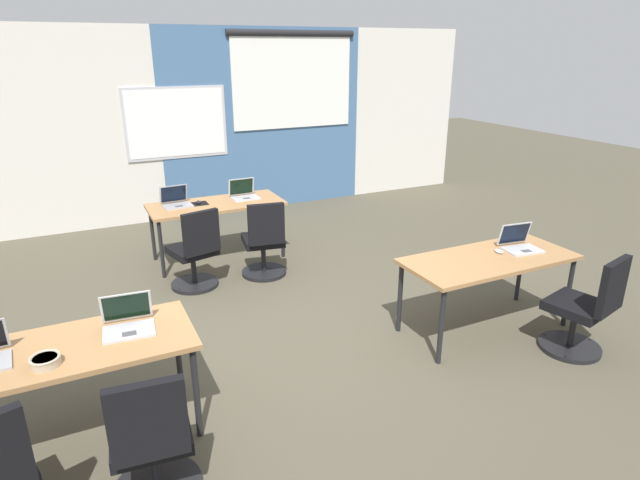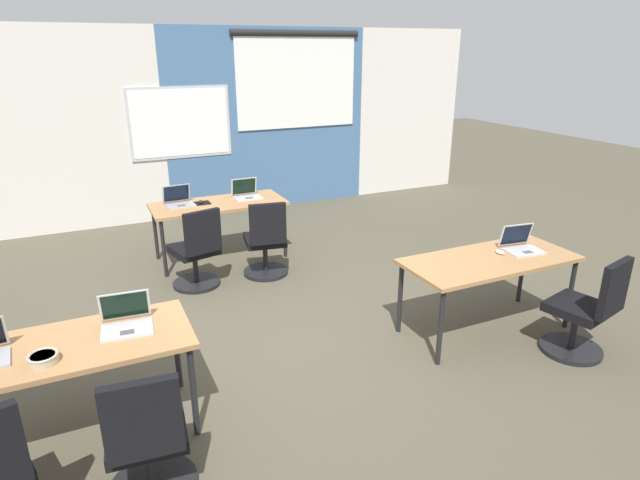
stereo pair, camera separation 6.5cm
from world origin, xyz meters
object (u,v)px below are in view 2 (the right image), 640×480
(mouse_far_left, at_px, (201,202))
(chair_far_left, at_px, (197,255))
(laptop_near_left_inner, at_px, (126,321))
(chair_near_right_end, at_px, (585,315))
(chair_far_right, at_px, (266,245))
(laptop_near_right_end, at_px, (521,245))
(mouse_near_right_end, at_px, (500,252))
(laptop_far_left, at_px, (179,201))
(laptop_far_right, at_px, (246,194))
(snack_bowl, at_px, (43,358))
(chair_near_left_inner, at_px, (148,446))
(desk_far_center, at_px, (219,207))
(desk_near_right, at_px, (490,264))
(desk_near_left, at_px, (63,354))

(mouse_far_left, bearing_deg, chair_far_left, -107.52)
(laptop_near_left_inner, bearing_deg, chair_near_right_end, -6.96)
(chair_far_right, relative_size, laptop_near_right_end, 2.54)
(mouse_near_right_end, height_order, laptop_far_left, laptop_far_left)
(laptop_far_right, bearing_deg, snack_bowl, -127.41)
(chair_far_right, height_order, mouse_near_right_end, chair_far_right)
(laptop_near_right_end, height_order, chair_far_left, laptop_near_right_end)
(laptop_far_left, distance_m, mouse_far_left, 0.26)
(laptop_near_right_end, relative_size, chair_near_left_inner, 0.39)
(chair_far_left, bearing_deg, chair_near_left_inner, 57.88)
(desk_far_center, height_order, laptop_far_left, laptop_far_left)
(desk_far_center, bearing_deg, laptop_near_left_inner, -116.24)
(desk_far_center, distance_m, chair_far_right, 0.88)
(mouse_far_left, bearing_deg, mouse_near_right_end, -53.21)
(desk_near_right, bearing_deg, mouse_far_left, 124.32)
(laptop_far_left, height_order, chair_far_left, laptop_far_left)
(desk_near_right, height_order, chair_near_left_inner, chair_near_left_inner)
(desk_near_left, height_order, laptop_near_left_inner, laptop_near_left_inner)
(laptop_far_left, bearing_deg, mouse_near_right_end, -54.79)
(chair_near_right_end, distance_m, chair_far_left, 3.83)
(chair_near_right_end, height_order, mouse_far_left, chair_near_right_end)
(desk_near_left, height_order, mouse_near_right_end, mouse_near_right_end)
(chair_far_left, relative_size, laptop_near_left_inner, 2.60)
(mouse_near_right_end, relative_size, chair_far_left, 0.11)
(snack_bowl, bearing_deg, laptop_far_left, 65.58)
(desk_far_center, xyz_separation_m, snack_bowl, (-1.85, -2.97, 0.10))
(chair_far_right, relative_size, mouse_far_left, 8.40)
(desk_near_left, bearing_deg, laptop_far_left, 65.90)
(mouse_far_left, bearing_deg, snack_bowl, -118.51)
(laptop_near_right_end, bearing_deg, desk_near_left, -172.37)
(mouse_near_right_end, bearing_deg, chair_near_right_end, -67.69)
(desk_near_left, distance_m, laptop_far_left, 3.18)
(desk_near_left, xyz_separation_m, desk_near_right, (3.50, 0.00, 0.00))
(chair_far_right, bearing_deg, laptop_far_right, -84.57)
(laptop_far_right, bearing_deg, chair_near_right_end, -64.22)
(desk_near_left, xyz_separation_m, laptop_far_left, (1.30, 2.90, 0.11))
(desk_near_right, distance_m, mouse_far_left, 3.46)
(chair_near_right_end, bearing_deg, chair_far_right, -69.33)
(snack_bowl, bearing_deg, laptop_near_left_inner, 25.46)
(desk_near_right, relative_size, chair_near_right_end, 1.74)
(laptop_far_right, xyz_separation_m, snack_bowl, (-2.23, -3.05, -0.01))
(desk_near_right, relative_size, chair_near_left_inner, 1.74)
(laptop_far_right, bearing_deg, chair_near_left_inner, -116.98)
(mouse_near_right_end, bearing_deg, chair_near_left_inner, -166.43)
(chair_near_right_end, bearing_deg, chair_near_left_inner, -13.23)
(chair_far_right, xyz_separation_m, chair_near_right_end, (1.88, -2.72, 0.00))
(desk_far_center, relative_size, chair_far_left, 1.74)
(desk_near_left, distance_m, chair_near_right_end, 4.03)
(laptop_far_right, height_order, laptop_near_right_end, laptop_far_right)
(desk_near_right, height_order, laptop_far_left, laptop_far_left)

